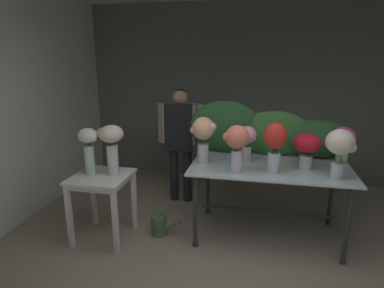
{
  "coord_description": "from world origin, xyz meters",
  "views": [
    {
      "loc": [
        0.22,
        -2.08,
        2.04
      ],
      "look_at": [
        -0.5,
        1.3,
        1.11
      ],
      "focal_mm": 31.0,
      "sensor_mm": 36.0,
      "label": 1
    }
  ],
  "objects_px": {
    "florist": "(180,133)",
    "watering_can": "(159,224)",
    "display_table_glass": "(269,176)",
    "vase_crimson_dahlias": "(307,146)",
    "side_table_white": "(102,185)",
    "vase_white_roses_tall": "(89,147)",
    "vase_cream_lisianthus_tall": "(111,143)",
    "vase_blush_tulips": "(247,140)",
    "vase_ivory_snapdragons": "(340,147)",
    "vase_peach_carnations": "(203,135)",
    "vase_coral_hydrangea": "(237,143)",
    "vase_fuchsia_anemones": "(343,141)",
    "vase_scarlet_stock": "(275,143)"
  },
  "relations": [
    {
      "from": "vase_scarlet_stock",
      "to": "vase_white_roses_tall",
      "type": "distance_m",
      "value": 1.97
    },
    {
      "from": "florist",
      "to": "vase_coral_hydrangea",
      "type": "height_order",
      "value": "florist"
    },
    {
      "from": "vase_fuchsia_anemones",
      "to": "vase_coral_hydrangea",
      "type": "bearing_deg",
      "value": -153.93
    },
    {
      "from": "vase_cream_lisianthus_tall",
      "to": "watering_can",
      "type": "xyz_separation_m",
      "value": [
        0.47,
        0.14,
        -0.99
      ]
    },
    {
      "from": "vase_coral_hydrangea",
      "to": "watering_can",
      "type": "distance_m",
      "value": 1.37
    },
    {
      "from": "vase_scarlet_stock",
      "to": "vase_ivory_snapdragons",
      "type": "xyz_separation_m",
      "value": [
        0.61,
        -0.03,
        0.01
      ]
    },
    {
      "from": "vase_peach_carnations",
      "to": "vase_fuchsia_anemones",
      "type": "xyz_separation_m",
      "value": [
        1.51,
        0.32,
        -0.08
      ]
    },
    {
      "from": "display_table_glass",
      "to": "vase_crimson_dahlias",
      "type": "distance_m",
      "value": 0.53
    },
    {
      "from": "vase_cream_lisianthus_tall",
      "to": "watering_can",
      "type": "bearing_deg",
      "value": 16.19
    },
    {
      "from": "display_table_glass",
      "to": "vase_crimson_dahlias",
      "type": "bearing_deg",
      "value": -11.51
    },
    {
      "from": "display_table_glass",
      "to": "vase_white_roses_tall",
      "type": "relative_size",
      "value": 3.28
    },
    {
      "from": "florist",
      "to": "vase_scarlet_stock",
      "type": "distance_m",
      "value": 1.6
    },
    {
      "from": "vase_cream_lisianthus_tall",
      "to": "side_table_white",
      "type": "bearing_deg",
      "value": -152.71
    },
    {
      "from": "vase_ivory_snapdragons",
      "to": "vase_crimson_dahlias",
      "type": "bearing_deg",
      "value": 141.54
    },
    {
      "from": "vase_fuchsia_anemones",
      "to": "side_table_white",
      "type": "bearing_deg",
      "value": -165.59
    },
    {
      "from": "vase_blush_tulips",
      "to": "vase_ivory_snapdragons",
      "type": "height_order",
      "value": "vase_ivory_snapdragons"
    },
    {
      "from": "vase_blush_tulips",
      "to": "vase_white_roses_tall",
      "type": "height_order",
      "value": "vase_white_roses_tall"
    },
    {
      "from": "vase_crimson_dahlias",
      "to": "vase_white_roses_tall",
      "type": "height_order",
      "value": "vase_white_roses_tall"
    },
    {
      "from": "vase_blush_tulips",
      "to": "watering_can",
      "type": "bearing_deg",
      "value": -161.75
    },
    {
      "from": "vase_crimson_dahlias",
      "to": "vase_fuchsia_anemones",
      "type": "distance_m",
      "value": 0.51
    },
    {
      "from": "vase_ivory_snapdragons",
      "to": "side_table_white",
      "type": "bearing_deg",
      "value": -176.36
    },
    {
      "from": "vase_crimson_dahlias",
      "to": "watering_can",
      "type": "relative_size",
      "value": 1.11
    },
    {
      "from": "vase_white_roses_tall",
      "to": "watering_can",
      "type": "distance_m",
      "value": 1.2
    },
    {
      "from": "side_table_white",
      "to": "display_table_glass",
      "type": "bearing_deg",
      "value": 13.92
    },
    {
      "from": "florist",
      "to": "watering_can",
      "type": "xyz_separation_m",
      "value": [
        -0.01,
        -0.99,
        -0.87
      ]
    },
    {
      "from": "vase_crimson_dahlias",
      "to": "vase_cream_lisianthus_tall",
      "type": "height_order",
      "value": "vase_cream_lisianthus_tall"
    },
    {
      "from": "vase_peach_carnations",
      "to": "vase_ivory_snapdragons",
      "type": "distance_m",
      "value": 1.39
    },
    {
      "from": "vase_crimson_dahlias",
      "to": "vase_peach_carnations",
      "type": "relative_size",
      "value": 0.75
    },
    {
      "from": "side_table_white",
      "to": "vase_scarlet_stock",
      "type": "height_order",
      "value": "vase_scarlet_stock"
    },
    {
      "from": "vase_coral_hydrangea",
      "to": "vase_white_roses_tall",
      "type": "relative_size",
      "value": 0.96
    },
    {
      "from": "vase_scarlet_stock",
      "to": "vase_coral_hydrangea",
      "type": "distance_m",
      "value": 0.38
    },
    {
      "from": "vase_ivory_snapdragons",
      "to": "vase_peach_carnations",
      "type": "bearing_deg",
      "value": 172.19
    },
    {
      "from": "florist",
      "to": "watering_can",
      "type": "height_order",
      "value": "florist"
    },
    {
      "from": "display_table_glass",
      "to": "vase_white_roses_tall",
      "type": "bearing_deg",
      "value": -166.89
    },
    {
      "from": "vase_peach_carnations",
      "to": "vase_coral_hydrangea",
      "type": "xyz_separation_m",
      "value": [
        0.39,
        -0.23,
        -0.01
      ]
    },
    {
      "from": "display_table_glass",
      "to": "vase_peach_carnations",
      "type": "xyz_separation_m",
      "value": [
        -0.74,
        -0.11,
        0.46
      ]
    },
    {
      "from": "vase_cream_lisianthus_tall",
      "to": "vase_crimson_dahlias",
      "type": "bearing_deg",
      "value": 8.74
    },
    {
      "from": "side_table_white",
      "to": "vase_white_roses_tall",
      "type": "distance_m",
      "value": 0.44
    },
    {
      "from": "side_table_white",
      "to": "watering_can",
      "type": "distance_m",
      "value": 0.81
    },
    {
      "from": "vase_peach_carnations",
      "to": "vase_ivory_snapdragons",
      "type": "xyz_separation_m",
      "value": [
        1.37,
        -0.19,
        -0.01
      ]
    },
    {
      "from": "vase_fuchsia_anemones",
      "to": "watering_can",
      "type": "distance_m",
      "value": 2.28
    },
    {
      "from": "display_table_glass",
      "to": "vase_fuchsia_anemones",
      "type": "xyz_separation_m",
      "value": [
        0.78,
        0.22,
        0.38
      ]
    },
    {
      "from": "vase_fuchsia_anemones",
      "to": "vase_coral_hydrangea",
      "type": "relative_size",
      "value": 0.83
    },
    {
      "from": "vase_peach_carnations",
      "to": "vase_fuchsia_anemones",
      "type": "height_order",
      "value": "vase_peach_carnations"
    },
    {
      "from": "side_table_white",
      "to": "vase_ivory_snapdragons",
      "type": "distance_m",
      "value": 2.51
    },
    {
      "from": "display_table_glass",
      "to": "watering_can",
      "type": "xyz_separation_m",
      "value": [
        -1.22,
        -0.25,
        -0.61
      ]
    },
    {
      "from": "vase_blush_tulips",
      "to": "vase_cream_lisianthus_tall",
      "type": "bearing_deg",
      "value": -162.43
    },
    {
      "from": "vase_blush_tulips",
      "to": "vase_ivory_snapdragons",
      "type": "distance_m",
      "value": 0.97
    },
    {
      "from": "vase_fuchsia_anemones",
      "to": "watering_can",
      "type": "xyz_separation_m",
      "value": [
        -2.0,
        -0.47,
        -0.99
      ]
    },
    {
      "from": "vase_blush_tulips",
      "to": "vase_coral_hydrangea",
      "type": "bearing_deg",
      "value": -102.16
    }
  ]
}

